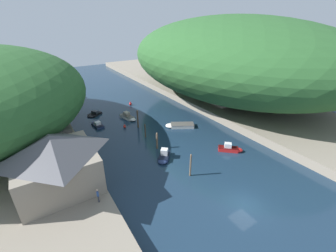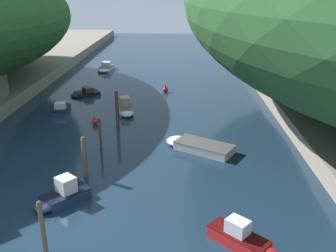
{
  "view_description": "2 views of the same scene",
  "coord_description": "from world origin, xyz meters",
  "px_view_note": "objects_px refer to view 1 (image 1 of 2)",
  "views": [
    {
      "loc": [
        -18.04,
        -11.69,
        19.51
      ],
      "look_at": [
        0.78,
        18.05,
        2.49
      ],
      "focal_mm": 24.0,
      "sensor_mm": 36.0,
      "label": 1
    },
    {
      "loc": [
        3.83,
        -6.18,
        12.26
      ],
      "look_at": [
        2.93,
        20.16,
        2.23
      ],
      "focal_mm": 40.0,
      "sensor_mm": 36.0,
      "label": 2
    }
  ],
  "objects_px": {
    "waterfront_building": "(56,161)",
    "channel_buoy_far": "(130,104)",
    "right_bank_cottage": "(220,94)",
    "boat_near_quay": "(79,97)",
    "channel_buoy_near": "(125,126)",
    "person_on_quay": "(98,194)",
    "boat_far_upstream": "(231,149)",
    "boat_red_skiff": "(94,114)",
    "boat_cabin_cruiser": "(97,124)",
    "person_by_boathouse": "(74,146)",
    "boat_moored_right": "(179,125)",
    "boat_white_cruiser": "(164,156)",
    "boathouse_shed": "(49,124)",
    "boat_small_dinghy": "(128,117)"
  },
  "relations": [
    {
      "from": "waterfront_building",
      "to": "channel_buoy_far",
      "type": "bearing_deg",
      "value": 51.31
    },
    {
      "from": "right_bank_cottage",
      "to": "boat_near_quay",
      "type": "xyz_separation_m",
      "value": [
        -26.65,
        25.04,
        -3.19
      ]
    },
    {
      "from": "waterfront_building",
      "to": "channel_buoy_near",
      "type": "height_order",
      "value": "waterfront_building"
    },
    {
      "from": "channel_buoy_far",
      "to": "person_on_quay",
      "type": "distance_m",
      "value": 33.85
    },
    {
      "from": "boat_near_quay",
      "to": "boat_far_upstream",
      "type": "bearing_deg",
      "value": 113.1
    },
    {
      "from": "boat_far_upstream",
      "to": "boat_near_quay",
      "type": "xyz_separation_m",
      "value": [
        -14.65,
        40.35,
        -0.07
      ]
    },
    {
      "from": "boat_red_skiff",
      "to": "boat_cabin_cruiser",
      "type": "distance_m",
      "value": 5.85
    },
    {
      "from": "waterfront_building",
      "to": "boat_cabin_cruiser",
      "type": "distance_m",
      "value": 19.9
    },
    {
      "from": "person_by_boathouse",
      "to": "boat_far_upstream",
      "type": "bearing_deg",
      "value": -134.68
    },
    {
      "from": "boat_cabin_cruiser",
      "to": "boat_moored_right",
      "type": "bearing_deg",
      "value": -40.52
    },
    {
      "from": "right_bank_cottage",
      "to": "person_by_boathouse",
      "type": "bearing_deg",
      "value": -172.4
    },
    {
      "from": "person_on_quay",
      "to": "boat_cabin_cruiser",
      "type": "bearing_deg",
      "value": -4.37
    },
    {
      "from": "boat_far_upstream",
      "to": "channel_buoy_far",
      "type": "xyz_separation_m",
      "value": [
        -5.07,
        28.29,
        -0.05
      ]
    },
    {
      "from": "boat_near_quay",
      "to": "waterfront_building",
      "type": "bearing_deg",
      "value": 77.85
    },
    {
      "from": "boat_red_skiff",
      "to": "boat_cabin_cruiser",
      "type": "relative_size",
      "value": 0.98
    },
    {
      "from": "right_bank_cottage",
      "to": "boat_moored_right",
      "type": "bearing_deg",
      "value": -166.01
    },
    {
      "from": "right_bank_cottage",
      "to": "person_by_boathouse",
      "type": "relative_size",
      "value": 4.41
    },
    {
      "from": "boat_white_cruiser",
      "to": "boat_near_quay",
      "type": "xyz_separation_m",
      "value": [
        -4.34,
        36.53,
        -0.08
      ]
    },
    {
      "from": "boat_white_cruiser",
      "to": "boathouse_shed",
      "type": "bearing_deg",
      "value": -3.91
    },
    {
      "from": "boat_red_skiff",
      "to": "boat_near_quay",
      "type": "height_order",
      "value": "boat_near_quay"
    },
    {
      "from": "boat_small_dinghy",
      "to": "person_on_quay",
      "type": "bearing_deg",
      "value": 45.56
    },
    {
      "from": "boat_white_cruiser",
      "to": "channel_buoy_far",
      "type": "relative_size",
      "value": 3.53
    },
    {
      "from": "boat_moored_right",
      "to": "channel_buoy_near",
      "type": "relative_size",
      "value": 6.98
    },
    {
      "from": "boathouse_shed",
      "to": "channel_buoy_near",
      "type": "height_order",
      "value": "boathouse_shed"
    },
    {
      "from": "boat_cabin_cruiser",
      "to": "boat_far_upstream",
      "type": "height_order",
      "value": "boat_far_upstream"
    },
    {
      "from": "boat_near_quay",
      "to": "boat_small_dinghy",
      "type": "bearing_deg",
      "value": 109.63
    },
    {
      "from": "boat_red_skiff",
      "to": "boat_white_cruiser",
      "type": "xyz_separation_m",
      "value": [
        4.19,
        -22.89,
        0.17
      ]
    },
    {
      "from": "person_on_quay",
      "to": "boathouse_shed",
      "type": "bearing_deg",
      "value": 17.86
    },
    {
      "from": "boat_far_upstream",
      "to": "channel_buoy_near",
      "type": "xyz_separation_m",
      "value": [
        -11.2,
        17.15,
        -0.12
      ]
    },
    {
      "from": "right_bank_cottage",
      "to": "boat_near_quay",
      "type": "bearing_deg",
      "value": 136.78
    },
    {
      "from": "boat_near_quay",
      "to": "boat_red_skiff",
      "type": "bearing_deg",
      "value": 93.76
    },
    {
      "from": "boat_small_dinghy",
      "to": "channel_buoy_near",
      "type": "distance_m",
      "value": 4.32
    },
    {
      "from": "boathouse_shed",
      "to": "channel_buoy_near",
      "type": "xyz_separation_m",
      "value": [
        12.63,
        -0.3,
        -3.52
      ]
    },
    {
      "from": "waterfront_building",
      "to": "boat_near_quay",
      "type": "distance_m",
      "value": 38.08
    },
    {
      "from": "person_by_boathouse",
      "to": "waterfront_building",
      "type": "bearing_deg",
      "value": 138.86
    },
    {
      "from": "channel_buoy_near",
      "to": "person_by_boathouse",
      "type": "distance_m",
      "value": 12.43
    },
    {
      "from": "boathouse_shed",
      "to": "boat_moored_right",
      "type": "bearing_deg",
      "value": -14.43
    },
    {
      "from": "waterfront_building",
      "to": "boathouse_shed",
      "type": "bearing_deg",
      "value": 86.67
    },
    {
      "from": "boathouse_shed",
      "to": "boat_cabin_cruiser",
      "type": "bearing_deg",
      "value": 22.78
    },
    {
      "from": "boathouse_shed",
      "to": "person_on_quay",
      "type": "bearing_deg",
      "value": -83.31
    },
    {
      "from": "boat_small_dinghy",
      "to": "person_by_boathouse",
      "type": "distance_m",
      "value": 16.37
    },
    {
      "from": "person_by_boathouse",
      "to": "boat_moored_right",
      "type": "bearing_deg",
      "value": -105.24
    },
    {
      "from": "boat_cabin_cruiser",
      "to": "channel_buoy_far",
      "type": "relative_size",
      "value": 3.83
    },
    {
      "from": "boat_moored_right",
      "to": "person_on_quay",
      "type": "bearing_deg",
      "value": 153.61
    },
    {
      "from": "boathouse_shed",
      "to": "right_bank_cottage",
      "type": "relative_size",
      "value": 1.32
    },
    {
      "from": "boathouse_shed",
      "to": "boat_moored_right",
      "type": "xyz_separation_m",
      "value": [
        21.87,
        -5.63,
        -3.52
      ]
    },
    {
      "from": "boat_near_quay",
      "to": "person_by_boathouse",
      "type": "distance_m",
      "value": 30.44
    },
    {
      "from": "channel_buoy_far",
      "to": "person_on_quay",
      "type": "relative_size",
      "value": 0.59
    },
    {
      "from": "boat_cabin_cruiser",
      "to": "person_by_boathouse",
      "type": "bearing_deg",
      "value": -127.92
    },
    {
      "from": "waterfront_building",
      "to": "boat_near_quay",
      "type": "xyz_separation_m",
      "value": [
        9.98,
        36.47,
        -4.52
      ]
    }
  ]
}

